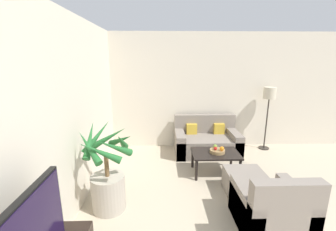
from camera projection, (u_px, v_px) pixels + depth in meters
wall_back at (238, 91)px, 5.35m from camera, size 7.63×0.06×2.70m
wall_left at (47, 132)px, 2.37m from camera, size 0.06×7.52×2.70m
potted_palm at (108, 179)px, 3.13m from camera, size 0.78×0.79×1.28m
sofa_loveseat at (206, 141)px, 5.12m from camera, size 1.43×0.84×0.83m
floor_lamp at (269, 98)px, 5.13m from camera, size 0.27×0.27×1.48m
coffee_table at (215, 155)px, 4.16m from camera, size 0.86×0.59×0.41m
fruit_bowl at (217, 151)px, 4.15m from camera, size 0.28×0.28×0.06m
apple_red at (215, 148)px, 4.11m from camera, size 0.06×0.06×0.06m
apple_green at (215, 146)px, 4.20m from camera, size 0.07×0.07×0.07m
orange_fruit at (222, 149)px, 4.08m from camera, size 0.08×0.08×0.08m
armchair at (271, 209)px, 2.80m from camera, size 0.81×0.80×0.82m
ottoman at (245, 183)px, 3.57m from camera, size 0.59×0.54×0.38m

